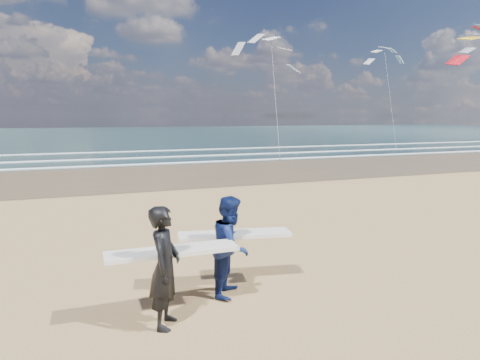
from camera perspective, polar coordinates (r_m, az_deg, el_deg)
name	(u,v)px	position (r m, az deg, el deg)	size (l,w,h in m)	color
wet_sand_strip	(397,162)	(33.14, 20.24, 2.26)	(220.00, 12.00, 0.01)	brown
ocean	(199,133)	(81.82, -5.48, 6.19)	(220.00, 100.00, 0.02)	#183336
foam_breakers	(323,151)	(41.25, 11.01, 3.83)	(220.00, 11.70, 0.05)	white
surfer_near	(166,265)	(7.02, -9.89, -11.12)	(2.21, 1.05, 1.97)	black
surfer_far	(231,245)	(8.11, -1.16, -8.62)	(2.26, 1.40, 1.88)	#0D1A4B
kite_1	(274,81)	(35.34, 4.58, 13.01)	(6.07, 4.77, 10.85)	slate
kite_5	(389,88)	(52.03, 19.25, 11.52)	(5.17, 4.67, 12.13)	slate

